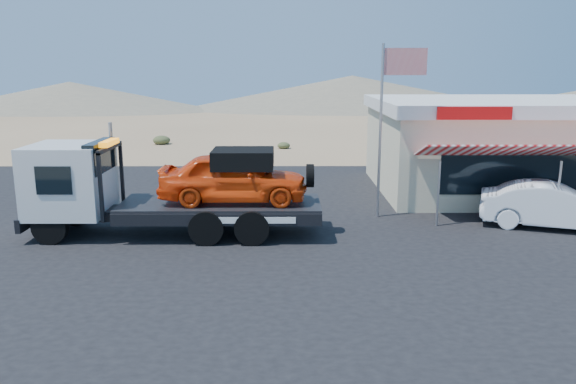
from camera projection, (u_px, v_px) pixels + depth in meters
name	position (u px, v px, depth m)	size (l,w,h in m)	color
ground	(235.00, 259.00, 15.63)	(120.00, 120.00, 0.00)	#8A6D4E
asphalt_lot	(303.00, 229.00, 18.57)	(32.00, 24.00, 0.02)	black
tow_truck	(167.00, 185.00, 17.65)	(9.01, 2.67, 3.01)	black
white_sedan	(552.00, 206.00, 18.51)	(1.58, 4.52, 1.49)	white
jerky_store	(497.00, 145.00, 24.01)	(10.40, 9.97, 3.90)	beige
flagpole	(388.00, 111.00, 19.23)	(1.55, 0.10, 6.00)	#99999E
distant_hills	(195.00, 95.00, 68.99)	(126.00, 48.00, 4.20)	#726B59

